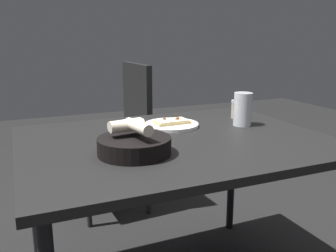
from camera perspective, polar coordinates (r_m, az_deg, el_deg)
The scene contains 6 objects.
dining_table at distance 1.45m, azimuth 1.17°, elevation -4.12°, with size 0.90×1.19×0.71m.
pizza_plate at distance 1.61m, azimuth 0.55°, elevation 0.30°, with size 0.24×0.24×0.04m.
bread_basket at distance 1.23m, azimuth -5.40°, elevation -2.71°, with size 0.25×0.25×0.12m.
beer_glass at distance 1.66m, azimuth 11.70°, elevation 2.42°, with size 0.08×0.08×0.15m.
pepper_shaker at distance 1.80m, azimuth 10.64°, elevation 2.47°, with size 0.05×0.05×0.09m.
chair_near at distance 2.34m, azimuth -7.43°, elevation -0.23°, with size 0.46×0.46×0.94m.
Camera 1 is at (-1.25, 0.57, 1.10)m, focal length 38.67 mm.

